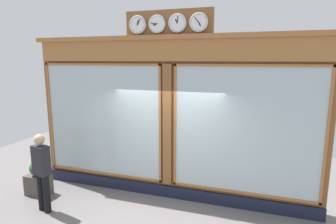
# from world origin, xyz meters

# --- Properties ---
(shop_facade) EXTENTS (6.74, 0.42, 4.21)m
(shop_facade) POSITION_xyz_m (0.00, -0.13, 1.87)
(shop_facade) COLOR brown
(shop_facade) RESTS_ON ground_plane
(pedestrian) EXTENTS (0.41, 0.31, 1.69)m
(pedestrian) POSITION_xyz_m (2.29, 1.43, 0.93)
(pedestrian) COLOR black
(pedestrian) RESTS_ON ground_plane
(planter_box) EXTENTS (0.56, 0.36, 0.49)m
(planter_box) POSITION_xyz_m (2.97, 0.86, 0.24)
(planter_box) COLOR #4C4742
(planter_box) RESTS_ON ground_plane
(planter_shrub) EXTENTS (0.35, 0.35, 0.35)m
(planter_shrub) POSITION_xyz_m (2.97, 0.86, 0.66)
(planter_shrub) COLOR #285623
(planter_shrub) RESTS_ON planter_box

